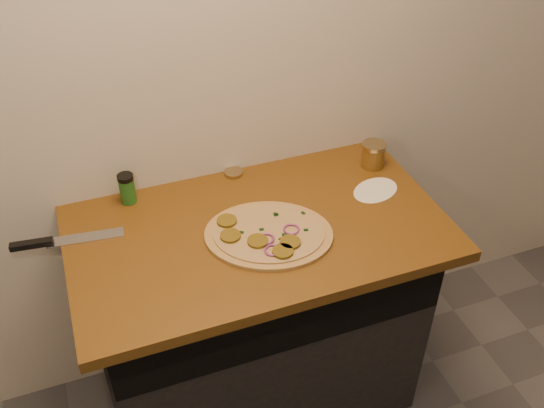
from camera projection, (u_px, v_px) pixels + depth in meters
name	position (u px, v px, depth m)	size (l,w,h in m)	color
cabinet	(257.00, 318.00, 2.25)	(1.10, 0.60, 0.86)	black
countertop	(258.00, 231.00, 1.95)	(1.20, 0.70, 0.04)	brown
pizza	(268.00, 235.00, 1.89)	(0.52, 0.52, 0.03)	tan
chefs_knife	(57.00, 241.00, 1.87)	(0.34, 0.07, 0.02)	#B7BAC1
mason_jar_lid	(234.00, 173.00, 2.16)	(0.07, 0.07, 0.01)	tan
salsa_jar	(373.00, 155.00, 2.17)	(0.09, 0.09, 0.09)	#A01D10
spice_shaker	(127.00, 188.00, 2.00)	(0.05, 0.05, 0.11)	#215F1E
flour_spill	(375.00, 190.00, 2.08)	(0.18, 0.18, 0.00)	silver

